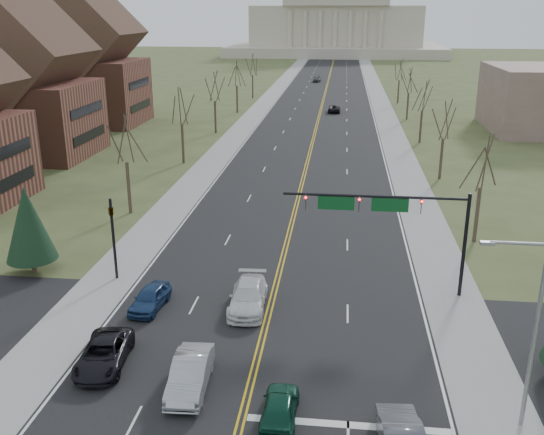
% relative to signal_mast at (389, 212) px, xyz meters
% --- Properties ---
extents(ground, '(600.00, 600.00, 0.00)m').
position_rel_signal_mast_xyz_m(ground, '(-7.45, -13.50, -5.76)').
color(ground, '#3E4C26').
rests_on(ground, ground).
extents(road, '(20.00, 380.00, 0.01)m').
position_rel_signal_mast_xyz_m(road, '(-7.45, 96.50, -5.76)').
color(road, black).
rests_on(road, ground).
extents(cross_road, '(120.00, 14.00, 0.01)m').
position_rel_signal_mast_xyz_m(cross_road, '(-7.45, -7.50, -5.76)').
color(cross_road, black).
rests_on(cross_road, ground).
extents(sidewalk_left, '(4.00, 380.00, 0.03)m').
position_rel_signal_mast_xyz_m(sidewalk_left, '(-19.45, 96.50, -5.75)').
color(sidewalk_left, gray).
rests_on(sidewalk_left, ground).
extents(sidewalk_right, '(4.00, 380.00, 0.03)m').
position_rel_signal_mast_xyz_m(sidewalk_right, '(4.55, 96.50, -5.75)').
color(sidewalk_right, gray).
rests_on(sidewalk_right, ground).
extents(center_line, '(0.42, 380.00, 0.01)m').
position_rel_signal_mast_xyz_m(center_line, '(-7.45, 96.50, -5.75)').
color(center_line, gold).
rests_on(center_line, road).
extents(edge_line_left, '(0.15, 380.00, 0.01)m').
position_rel_signal_mast_xyz_m(edge_line_left, '(-17.25, 96.50, -5.75)').
color(edge_line_left, silver).
rests_on(edge_line_left, road).
extents(edge_line_right, '(0.15, 380.00, 0.01)m').
position_rel_signal_mast_xyz_m(edge_line_right, '(2.35, 96.50, -5.75)').
color(edge_line_right, silver).
rests_on(edge_line_right, road).
extents(stop_bar, '(9.50, 0.50, 0.01)m').
position_rel_signal_mast_xyz_m(stop_bar, '(-2.45, -14.50, -5.75)').
color(stop_bar, silver).
rests_on(stop_bar, road).
extents(capitol, '(90.00, 60.00, 50.00)m').
position_rel_signal_mast_xyz_m(capitol, '(-7.45, 236.41, 8.44)').
color(capitol, beige).
rests_on(capitol, ground).
extents(signal_mast, '(12.12, 0.44, 7.20)m').
position_rel_signal_mast_xyz_m(signal_mast, '(0.00, 0.00, 0.00)').
color(signal_mast, black).
rests_on(signal_mast, ground).
extents(signal_left, '(0.32, 0.36, 6.00)m').
position_rel_signal_mast_xyz_m(signal_left, '(-18.95, 0.00, -2.05)').
color(signal_left, black).
rests_on(signal_left, ground).
extents(street_light, '(2.90, 0.25, 9.07)m').
position_rel_signal_mast_xyz_m(street_light, '(5.29, -13.50, -0.54)').
color(street_light, gray).
rests_on(street_light, ground).
extents(tree_r_0, '(3.74, 3.74, 8.50)m').
position_rel_signal_mast_xyz_m(tree_r_0, '(8.05, 10.50, 0.79)').
color(tree_r_0, '#3B2D23').
rests_on(tree_r_0, ground).
extents(tree_l_0, '(3.96, 3.96, 9.00)m').
position_rel_signal_mast_xyz_m(tree_l_0, '(-22.95, 14.50, 1.18)').
color(tree_l_0, '#3B2D23').
rests_on(tree_l_0, ground).
extents(tree_r_1, '(3.74, 3.74, 8.50)m').
position_rel_signal_mast_xyz_m(tree_r_1, '(8.05, 30.50, 0.79)').
color(tree_r_1, '#3B2D23').
rests_on(tree_r_1, ground).
extents(tree_l_1, '(3.96, 3.96, 9.00)m').
position_rel_signal_mast_xyz_m(tree_l_1, '(-22.95, 34.50, 1.18)').
color(tree_l_1, '#3B2D23').
rests_on(tree_l_1, ground).
extents(tree_r_2, '(3.74, 3.74, 8.50)m').
position_rel_signal_mast_xyz_m(tree_r_2, '(8.05, 50.50, 0.79)').
color(tree_r_2, '#3B2D23').
rests_on(tree_r_2, ground).
extents(tree_l_2, '(3.96, 3.96, 9.00)m').
position_rel_signal_mast_xyz_m(tree_l_2, '(-22.95, 54.50, 1.18)').
color(tree_l_2, '#3B2D23').
rests_on(tree_l_2, ground).
extents(tree_r_3, '(3.74, 3.74, 8.50)m').
position_rel_signal_mast_xyz_m(tree_r_3, '(8.05, 70.50, 0.79)').
color(tree_r_3, '#3B2D23').
rests_on(tree_r_3, ground).
extents(tree_l_3, '(3.96, 3.96, 9.00)m').
position_rel_signal_mast_xyz_m(tree_l_3, '(-22.95, 74.50, 1.18)').
color(tree_l_3, '#3B2D23').
rests_on(tree_l_3, ground).
extents(tree_r_4, '(3.74, 3.74, 8.50)m').
position_rel_signal_mast_xyz_m(tree_r_4, '(8.05, 90.50, 0.79)').
color(tree_r_4, '#3B2D23').
rests_on(tree_r_4, ground).
extents(tree_l_4, '(3.96, 3.96, 9.00)m').
position_rel_signal_mast_xyz_m(tree_l_4, '(-22.95, 94.50, 1.18)').
color(tree_l_4, '#3B2D23').
rests_on(tree_l_4, ground).
extents(conifer_l, '(3.64, 3.64, 6.50)m').
position_rel_signal_mast_xyz_m(conifer_l, '(-25.45, 0.50, -2.02)').
color(conifer_l, '#3B2D23').
rests_on(conifer_l, ground).
extents(bldg_left_mid, '(15.10, 14.28, 20.75)m').
position_rel_signal_mast_xyz_m(bldg_left_mid, '(-43.44, 36.50, 2.78)').
color(bldg_left_mid, brown).
rests_on(bldg_left_mid, ground).
extents(bldg_left_far, '(17.10, 14.28, 23.25)m').
position_rel_signal_mast_xyz_m(bldg_left_far, '(-45.44, 60.50, 3.78)').
color(bldg_left_far, brown).
rests_on(bldg_left_far, ground).
extents(car_nb_inner_lead, '(1.69, 4.14, 1.41)m').
position_rel_signal_mast_xyz_m(car_nb_inner_lead, '(-5.65, -14.51, -5.05)').
color(car_nb_inner_lead, '#0D3C2B').
rests_on(car_nb_inner_lead, road).
extents(car_sb_inner_lead, '(2.02, 5.14, 1.66)m').
position_rel_signal_mast_xyz_m(car_sb_inner_lead, '(-10.42, -12.48, -4.92)').
color(car_sb_inner_lead, '#A0A2A8').
rests_on(car_sb_inner_lead, road).
extents(car_sb_outer_lead, '(2.88, 5.36, 1.43)m').
position_rel_signal_mast_xyz_m(car_sb_outer_lead, '(-15.57, -10.99, -5.03)').
color(car_sb_outer_lead, black).
rests_on(car_sb_outer_lead, road).
extents(car_sb_inner_second, '(2.46, 5.62, 1.61)m').
position_rel_signal_mast_xyz_m(car_sb_inner_second, '(-8.84, -3.46, -4.95)').
color(car_sb_inner_second, silver).
rests_on(car_sb_inner_second, road).
extents(car_sb_outer_second, '(2.09, 4.36, 1.44)m').
position_rel_signal_mast_xyz_m(car_sb_outer_second, '(-15.14, -4.20, -5.03)').
color(car_sb_outer_second, navy).
rests_on(car_sb_outer_second, road).
extents(car_far_nb, '(2.31, 4.87, 1.34)m').
position_rel_signal_mast_xyz_m(car_far_nb, '(-4.82, 77.13, -5.08)').
color(car_far_nb, black).
rests_on(car_far_nb, road).
extents(car_far_sb, '(2.29, 4.86, 1.61)m').
position_rel_signal_mast_xyz_m(car_far_sb, '(-10.45, 128.39, -4.95)').
color(car_far_sb, '#56595F').
rests_on(car_far_sb, road).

